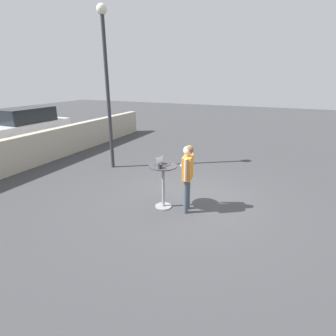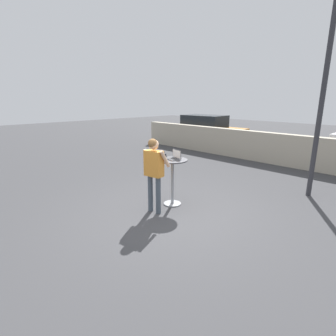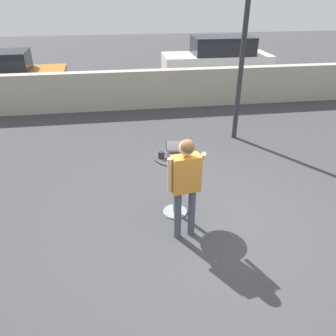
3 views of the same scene
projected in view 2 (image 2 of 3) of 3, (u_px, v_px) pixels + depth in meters
The scene contains 8 objects.
ground_plane at pixel (172, 215), 5.65m from camera, with size 50.00×50.00×0.00m, color #3D3D3F.
pavement_kerb at pixel (290, 151), 9.64m from camera, with size 15.31×0.35×1.18m.
cafe_table at pixel (172, 174), 6.08m from camera, with size 0.69×0.69×1.10m.
laptop at pixel (174, 157), 6.00m from camera, with size 0.36×0.31×0.21m.
coffee_mug at pixel (164, 156), 6.11m from camera, with size 0.13×0.09×0.11m.
standing_person at pixel (154, 167), 5.57m from camera, with size 0.55×0.41×1.65m.
parked_car_near_street at pixel (206, 130), 14.22m from camera, with size 4.19×1.93×1.58m.
street_lamp at pixel (328, 62), 6.00m from camera, with size 0.32×0.32×5.18m.
Camera 2 is at (3.67, -3.69, 2.44)m, focal length 28.00 mm.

